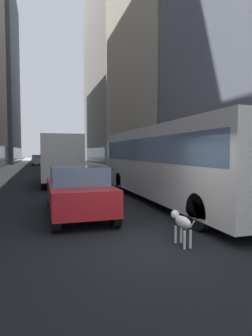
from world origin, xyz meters
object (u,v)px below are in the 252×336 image
(car_white_van, at_px, (51,162))
(box_truck, at_px, (59,158))
(dalmatian_dog, at_px, (182,222))
(transit_bus, at_px, (170,159))
(car_red_coupe, at_px, (78,190))
(car_silver_sedan, at_px, (38,160))

(car_white_van, height_order, box_truck, box_truck)
(dalmatian_dog, bearing_deg, box_truck, 98.04)
(transit_bus, distance_m, car_white_van, 25.06)
(transit_bus, distance_m, box_truck, 9.01)
(box_truck, bearing_deg, car_red_coupe, -90.00)
(transit_bus, relative_size, car_red_coupe, 2.52)
(car_red_coupe, distance_m, dalmatian_dog, 4.11)
(car_white_van, relative_size, box_truck, 0.58)
(car_red_coupe, bearing_deg, car_silver_sedan, 92.47)
(car_white_van, xyz_separation_m, box_truck, (0.00, -16.65, 0.84))
(car_silver_sedan, relative_size, box_truck, 0.53)
(car_white_van, bearing_deg, car_silver_sedan, 98.25)
(car_red_coupe, relative_size, box_truck, 0.61)
(car_silver_sedan, bearing_deg, dalmatian_dog, -85.17)
(dalmatian_dog, bearing_deg, car_red_coupe, 116.89)
(car_white_van, height_order, dalmatian_dog, car_white_van)
(car_silver_sedan, relative_size, car_white_van, 0.91)
(box_truck, bearing_deg, transit_bus, -63.63)
(box_truck, relative_size, dalmatian_dog, 7.79)
(car_red_coupe, bearing_deg, transit_bus, 19.25)
(car_red_coupe, height_order, box_truck, box_truck)
(transit_bus, relative_size, car_white_van, 2.66)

